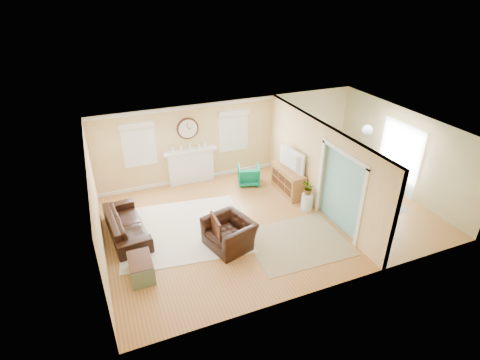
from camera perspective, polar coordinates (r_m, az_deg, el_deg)
name	(u,v)px	position (r m, az deg, el deg)	size (l,w,h in m)	color
floor	(270,216)	(10.80, 4.56, -5.55)	(9.00, 9.00, 0.00)	#A16229
wall_back	(232,138)	(12.63, -1.24, 6.45)	(9.00, 0.02, 2.60)	tan
wall_front	(337,240)	(8.00, 14.50, -8.79)	(9.00, 0.02, 2.60)	tan
wall_left	(96,210)	(9.26, -21.06, -4.36)	(0.02, 6.00, 2.60)	tan
wall_right	(402,151)	(12.66, 23.45, 4.08)	(0.02, 6.00, 2.60)	tan
ceiling	(274,131)	(9.60, 5.15, 7.43)	(9.00, 6.00, 0.02)	white
partition	(314,161)	(11.03, 11.26, 2.82)	(0.17, 6.00, 2.60)	tan
fireplace	(191,165)	(12.40, -7.49, 2.22)	(1.70, 0.30, 1.17)	white
wall_clock	(188,129)	(11.99, -7.98, 7.77)	(0.70, 0.07, 0.70)	#422313
window_left	(139,141)	(11.80, -15.21, 5.69)	(1.05, 0.13, 1.42)	white
window_right	(234,128)	(12.48, -0.96, 7.94)	(1.05, 0.13, 1.42)	white
french_doors	(399,157)	(12.71, 23.13, 3.23)	(0.06, 1.70, 2.20)	white
pendant	(367,130)	(11.36, 18.83, 7.21)	(0.30, 0.30, 0.55)	gold
rug_cream	(184,229)	(10.35, -8.57, -7.45)	(3.32, 2.87, 0.02)	beige
rug_jute	(297,242)	(9.91, 8.65, -9.31)	(2.46, 2.01, 0.01)	tan
rug_grey	(344,194)	(12.27, 15.56, -2.10)	(2.44, 3.05, 0.01)	slate
sofa	(126,224)	(10.33, -16.95, -6.50)	(2.19, 0.86, 0.64)	black
eames_chair	(229,233)	(9.49, -1.64, -8.11)	(1.15, 1.01, 0.75)	black
green_chair	(249,175)	(12.30, 1.33, 0.79)	(0.68, 0.70, 0.64)	#047357
trunk	(141,268)	(8.98, -14.84, -12.80)	(0.52, 0.84, 0.48)	#5B725E
credenza	(288,181)	(11.86, 7.34, -0.13)	(0.48, 1.42, 0.80)	olive
tv	(289,160)	(11.52, 7.48, 3.08)	(1.17, 0.15, 0.68)	black
garden_stool	(307,202)	(11.15, 10.16, -3.28)	(0.33, 0.33, 0.49)	white
potted_plant	(308,189)	(10.93, 10.35, -1.30)	(0.36, 0.31, 0.40)	#337F33
dining_table	(345,185)	(12.12, 15.75, -0.81)	(1.84, 1.02, 0.65)	#422313
dining_chair_n	(327,165)	(12.85, 13.12, 2.30)	(0.45, 0.45, 0.90)	slate
dining_chair_s	(370,196)	(11.24, 19.26, -2.35)	(0.48, 0.48, 0.97)	slate
dining_chair_w	(328,183)	(11.57, 13.29, -0.43)	(0.45, 0.45, 1.00)	white
dining_chair_e	(365,177)	(12.39, 18.54, 0.46)	(0.49, 0.49, 0.89)	slate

